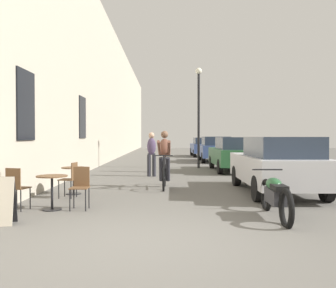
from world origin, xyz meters
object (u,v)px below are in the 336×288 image
cyclist_on_bicycle (164,161)px  parked_car_fourth (203,147)px  cafe_table_near (52,185)px  pedestrian_mid (151,151)px  pedestrian_near (152,152)px  cafe_chair_near_toward_wall (16,186)px  parked_car_second (234,154)px  parked_motorcycle (275,196)px  cafe_chair_mid_toward_street (71,177)px  parked_car_third (215,149)px  street_lamp (199,105)px  parked_car_nearest (277,164)px  cafe_chair_near_toward_street (80,185)px  cafe_table_mid (74,175)px

cyclist_on_bicycle → parked_car_fourth: (3.03, 17.32, -0.04)m
cafe_table_near → pedestrian_mid: 8.38m
pedestrian_near → pedestrian_mid: 1.76m
cafe_chair_near_toward_wall → cyclist_on_bicycle: 4.55m
parked_car_second → parked_car_fourth: size_ratio=1.03×
cafe_chair_near_toward_wall → parked_car_fourth: (6.10, 20.66, 0.25)m
parked_motorcycle → pedestrian_near: bearing=109.9°
cafe_chair_mid_toward_street → pedestrian_near: pedestrian_near is taller
cyclist_on_bicycle → cafe_table_near: bearing=-125.8°
pedestrian_near → parked_motorcycle: bearing=-70.1°
pedestrian_near → parked_car_third: pedestrian_near is taller
pedestrian_near → street_lamp: (2.18, 3.73, 2.15)m
cafe_chair_mid_toward_street → parked_car_fourth: size_ratio=0.21×
parked_motorcycle → street_lamp: bearing=92.2°
cafe_table_near → parked_car_fourth: parked_car_fourth is taller
parked_car_nearest → cafe_table_near: bearing=-158.1°
parked_car_second → cafe_chair_near_toward_street: bearing=-120.1°
pedestrian_mid → parked_motorcycle: pedestrian_mid is taller
pedestrian_near → street_lamp: size_ratio=0.35×
pedestrian_mid → street_lamp: street_lamp is taller
cafe_chair_mid_toward_street → pedestrian_near: size_ratio=0.52×
cafe_table_mid → parked_car_nearest: 5.47m
parked_car_fourth → parked_motorcycle: bearing=-92.5°
parked_car_third → parked_car_nearest: bearing=-90.4°
pedestrian_mid → parked_car_second: 3.68m
pedestrian_mid → parked_car_second: bearing=5.0°
cafe_table_mid → parked_car_second: (5.53, 6.41, 0.26)m
cafe_table_near → parked_car_third: 15.67m
cyclist_on_bicycle → cafe_chair_mid_toward_street: bearing=-142.8°
parked_car_nearest → cafe_chair_near_toward_street: bearing=-156.5°
cafe_table_mid → parked_motorcycle: size_ratio=0.34×
cafe_chair_mid_toward_street → cyclist_on_bicycle: (2.35, 1.79, 0.29)m
cafe_table_mid → parked_car_nearest: (5.46, 0.08, 0.27)m
parked_car_third → cafe_table_near: bearing=-110.4°
pedestrian_near → parked_motorcycle: (2.60, -7.18, -0.56)m
cafe_chair_near_toward_street → parked_car_nearest: (4.81, 2.10, 0.27)m
cafe_chair_mid_toward_street → cafe_table_near: bearing=-90.2°
cafe_chair_mid_toward_street → parked_motorcycle: bearing=-26.7°
cafe_chair_near_toward_wall → cyclist_on_bicycle: bearing=47.4°
cafe_chair_near_toward_street → parked_car_fourth: (4.81, 20.51, 0.25)m
parked_car_fourth → cyclist_on_bicycle: bearing=-99.9°
pedestrian_mid → parked_car_nearest: size_ratio=0.38×
cyclist_on_bicycle → parked_motorcycle: cyclist_on_bicycle is taller
cafe_table_near → parked_car_nearest: parked_car_nearest is taller
parked_car_fourth → street_lamp: bearing=-97.3°
cyclist_on_bicycle → parked_car_nearest: cyclist_on_bicycle is taller
parked_car_fourth → pedestrian_near: bearing=-104.0°
cyclist_on_bicycle → parked_car_nearest: bearing=-19.8°
pedestrian_mid → cafe_chair_near_toward_wall: bearing=-106.9°
cyclist_on_bicycle → parked_car_third: (3.11, 11.41, -0.01)m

